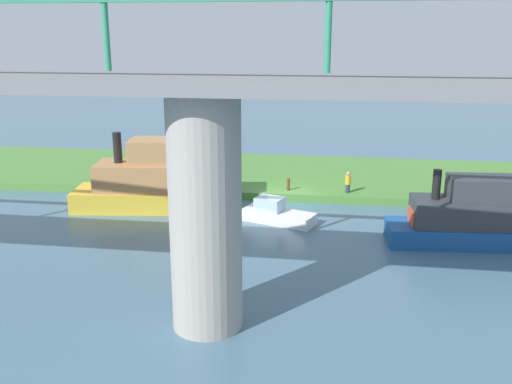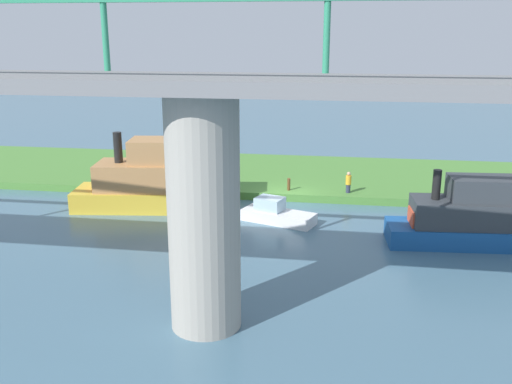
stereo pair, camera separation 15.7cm
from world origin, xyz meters
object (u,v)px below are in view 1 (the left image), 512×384
object	(u,v)px
mooring_post	(288,184)
pontoon_yellow	(276,214)
motorboat_white	(470,217)
person_on_bank	(348,182)
houseboat_blue	(155,181)
bridge_pylon	(205,215)

from	to	relation	value
mooring_post	pontoon_yellow	distance (m)	5.13
mooring_post	motorboat_white	distance (m)	12.31
person_on_bank	pontoon_yellow	distance (m)	6.58
motorboat_white	houseboat_blue	size ratio (longest dim) A/B	0.81
person_on_bank	pontoon_yellow	world-z (taller)	person_on_bank
person_on_bank	mooring_post	world-z (taller)	person_on_bank
motorboat_white	pontoon_yellow	world-z (taller)	motorboat_white
bridge_pylon	mooring_post	size ratio (longest dim) A/B	10.83
bridge_pylon	mooring_post	xyz separation A→B (m)	(-1.40, -17.42, -3.45)
houseboat_blue	mooring_post	bearing A→B (deg)	-155.73
bridge_pylon	motorboat_white	size ratio (longest dim) A/B	1.11
bridge_pylon	pontoon_yellow	world-z (taller)	bridge_pylon
person_on_bank	houseboat_blue	bearing A→B (deg)	16.85
motorboat_white	houseboat_blue	xyz separation A→B (m)	(17.89, -3.60, 0.31)
houseboat_blue	pontoon_yellow	distance (m)	7.94
bridge_pylon	pontoon_yellow	xyz separation A→B (m)	(-1.19, -12.31, -3.85)
person_on_bank	motorboat_white	bearing A→B (deg)	130.47
bridge_pylon	motorboat_white	distance (m)	15.59
pontoon_yellow	mooring_post	bearing A→B (deg)	-92.36
bridge_pylon	mooring_post	world-z (taller)	bridge_pylon
person_on_bank	houseboat_blue	distance (m)	12.31
person_on_bank	mooring_post	distance (m)	3.88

